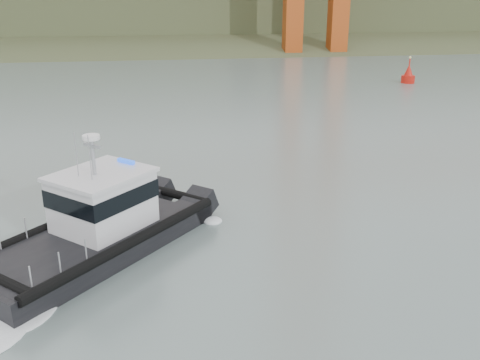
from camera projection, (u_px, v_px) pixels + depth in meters
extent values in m
plane|color=slate|center=(291.00, 293.00, 21.02)|extent=(400.00, 400.00, 0.00)
cube|color=#42502E|center=(184.00, 46.00, 106.55)|extent=(500.00, 44.72, 16.25)
cube|color=#42502E|center=(178.00, 9.00, 130.52)|extent=(500.00, 70.00, 18.00)
cube|color=black|center=(77.00, 235.00, 24.83)|extent=(8.74, 9.55, 1.26)
cube|color=black|center=(120.00, 251.00, 23.36)|extent=(8.74, 9.55, 1.26)
cube|color=black|center=(88.00, 237.00, 23.51)|extent=(9.81, 10.27, 0.26)
cube|color=silver|center=(103.00, 202.00, 23.88)|extent=(4.88, 4.93, 2.42)
cube|color=black|center=(102.00, 193.00, 23.73)|extent=(4.97, 5.02, 0.79)
cube|color=silver|center=(100.00, 174.00, 23.43)|extent=(5.18, 5.23, 0.17)
cylinder|color=gray|center=(93.00, 157.00, 22.89)|extent=(0.17, 0.17, 1.90)
cylinder|color=white|center=(91.00, 137.00, 22.58)|extent=(0.74, 0.74, 0.19)
cylinder|color=#B4150C|center=(408.00, 80.00, 66.10)|extent=(1.64, 1.64, 1.10)
cone|color=#B4150C|center=(409.00, 71.00, 65.72)|extent=(1.28, 1.28, 1.64)
cylinder|color=#B4150C|center=(410.00, 62.00, 65.34)|extent=(0.15, 0.15, 0.91)
sphere|color=#E5D87F|center=(410.00, 57.00, 65.16)|extent=(0.27, 0.27, 0.27)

